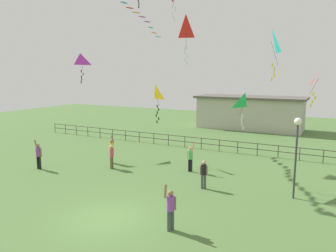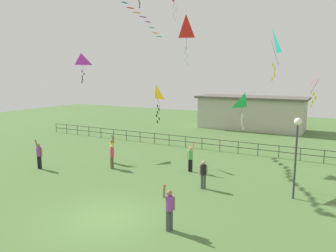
% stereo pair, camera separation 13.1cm
% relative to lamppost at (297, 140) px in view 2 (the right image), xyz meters
% --- Properties ---
extents(ground_plane, '(80.00, 80.00, 0.00)m').
position_rel_lamppost_xyz_m(ground_plane, '(-6.83, -6.16, -2.99)').
color(ground_plane, '#4C7038').
extents(lamppost, '(0.36, 0.36, 4.06)m').
position_rel_lamppost_xyz_m(lamppost, '(0.00, 0.00, 0.00)').
color(lamppost, '#38383D').
rests_on(lamppost, ground_plane).
extents(person_0, '(0.30, 0.48, 1.60)m').
position_rel_lamppost_xyz_m(person_0, '(-11.19, -0.11, -2.06)').
color(person_0, brown).
rests_on(person_0, ground_plane).
extents(person_1, '(0.53, 0.31, 1.97)m').
position_rel_lamppost_xyz_m(person_1, '(-15.33, -2.40, -2.00)').
color(person_1, black).
rests_on(person_1, ground_plane).
extents(person_2, '(0.49, 0.33, 1.90)m').
position_rel_lamppost_xyz_m(person_2, '(-6.36, 1.67, -2.03)').
color(person_2, black).
rests_on(person_2, ground_plane).
extents(person_3, '(0.40, 0.45, 1.95)m').
position_rel_lamppost_xyz_m(person_3, '(-3.88, -5.85, -2.01)').
color(person_3, '#3F4C47').
rests_on(person_3, ground_plane).
extents(person_4, '(0.32, 0.53, 1.95)m').
position_rel_lamppost_xyz_m(person_4, '(-11.99, 0.92, -2.01)').
color(person_4, '#99999E').
rests_on(person_4, ground_plane).
extents(person_5, '(0.45, 0.29, 1.56)m').
position_rel_lamppost_xyz_m(person_5, '(-4.48, -0.81, -2.09)').
color(person_5, '#3F4C47').
rests_on(person_5, ground_plane).
extents(kite_1, '(0.73, 1.17, 2.37)m').
position_rel_lamppost_xyz_m(kite_1, '(-16.77, 3.43, 4.22)').
color(kite_1, '#B22DB2').
extents(kite_3, '(0.62, 0.89, 2.01)m').
position_rel_lamppost_xyz_m(kite_3, '(0.57, 3.21, 2.81)').
color(kite_3, red).
extents(kite_4, '(0.83, 0.73, 2.97)m').
position_rel_lamppost_xyz_m(kite_4, '(-6.81, 1.80, 5.89)').
color(kite_4, red).
extents(kite_5, '(1.14, 0.91, 2.71)m').
position_rel_lamppost_xyz_m(kite_5, '(-9.57, 2.88, 1.83)').
color(kite_5, yellow).
extents(kite_6, '(0.92, 1.18, 3.18)m').
position_rel_lamppost_xyz_m(kite_6, '(-2.30, 4.65, 5.08)').
color(kite_6, '#19B2B2').
extents(kite_7, '(0.75, 0.99, 2.01)m').
position_rel_lamppost_xyz_m(kite_7, '(-2.80, 0.74, 1.64)').
color(kite_7, '#1EB759').
extents(waterfront_railing, '(36.02, 0.06, 0.95)m').
position_rel_lamppost_xyz_m(waterfront_railing, '(-7.21, 7.84, -2.36)').
color(waterfront_railing, '#4C4742').
rests_on(waterfront_railing, ground_plane).
extents(pavilion_building, '(11.88, 4.95, 3.68)m').
position_rel_lamppost_xyz_m(pavilion_building, '(-7.03, 19.84, -1.13)').
color(pavilion_building, '#B7B2A3').
rests_on(pavilion_building, ground_plane).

